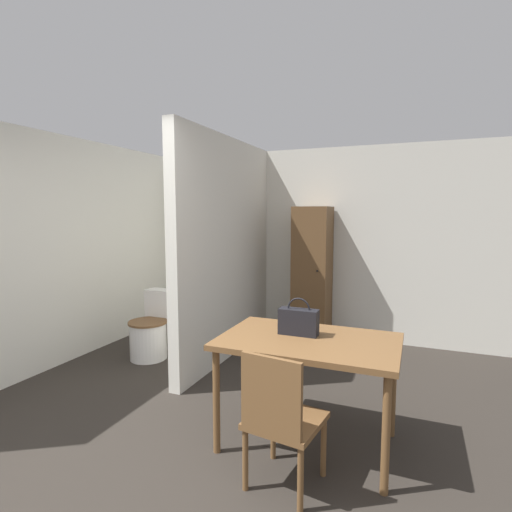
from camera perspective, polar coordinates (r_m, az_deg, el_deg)
name	(u,v)px	position (r m, az deg, el deg)	size (l,w,h in m)	color
ground_plane	(129,507)	(2.78, -17.71, -30.99)	(16.00, 16.00, 0.00)	#2D2823
wall_back	(302,243)	(5.50, 6.63, 1.87)	(5.25, 0.12, 2.50)	silver
wall_left	(75,249)	(5.04, -24.42, 0.94)	(0.12, 4.56, 2.50)	silver
partition_wall	(227,249)	(4.59, -4.15, 1.03)	(0.12, 2.25, 2.50)	silver
dining_table	(308,350)	(2.92, 7.50, -13.16)	(1.24, 0.80, 0.78)	brown
wooden_chair	(280,416)	(2.55, 3.51, -21.91)	(0.47, 0.47, 0.87)	brown
toilet	(151,331)	(4.84, -14.71, -10.33)	(0.44, 0.58, 0.75)	white
handbag	(299,321)	(2.95, 6.09, -9.24)	(0.28, 0.11, 0.27)	black
wooden_cabinet	(312,275)	(5.19, 8.03, -2.64)	(0.44, 0.48, 1.74)	brown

